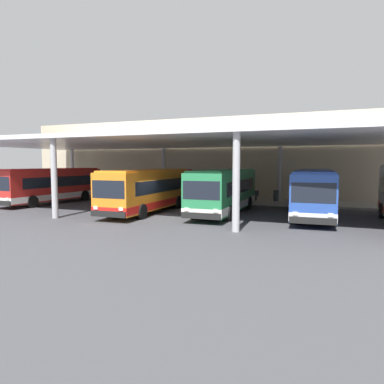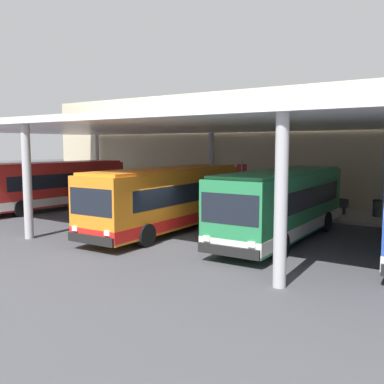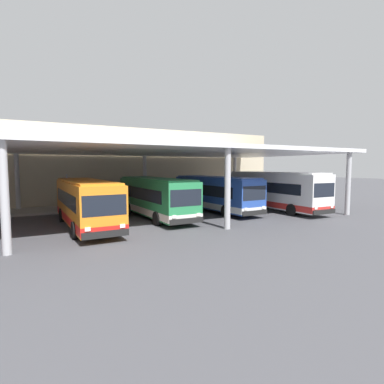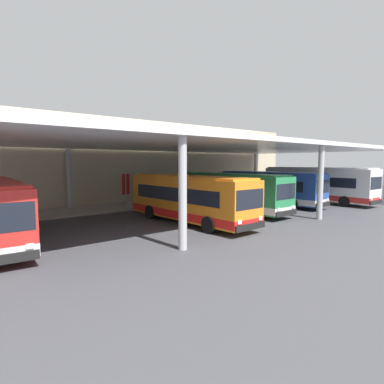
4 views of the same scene
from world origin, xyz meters
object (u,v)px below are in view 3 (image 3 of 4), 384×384
object	(u,v)px
bus_far_bay	(215,193)
banner_sign	(67,190)
bus_second_bay	(86,203)
bench_waiting	(127,200)
bus_departing	(274,190)
bus_middle_bay	(155,197)
trash_bin	(149,198)

from	to	relation	value
bus_far_bay	banner_sign	bearing A→B (deg)	151.53
bus_second_bay	bench_waiting	size ratio (longest dim) A/B	5.89
bus_departing	bench_waiting	world-z (taller)	bus_departing
bus_middle_bay	banner_sign	bearing A→B (deg)	129.31
bench_waiting	bus_departing	bearing A→B (deg)	-38.34
bus_second_bay	banner_sign	xyz separation A→B (m)	(-0.30, 8.51, 0.32)
bus_middle_bay	trash_bin	world-z (taller)	bus_middle_bay
bus_middle_bay	bench_waiting	bearing A→B (deg)	90.18
bus_far_bay	bench_waiting	size ratio (longest dim) A/B	5.91
bus_far_bay	bench_waiting	bearing A→B (deg)	129.84
bus_far_bay	bus_departing	distance (m)	5.73
bus_second_bay	bus_far_bay	bearing A→B (deg)	10.14
bench_waiting	trash_bin	bearing A→B (deg)	3.76
bus_far_bay	bench_waiting	xyz separation A→B (m)	(-6.10, 7.32, -0.99)
bus_second_bay	banner_sign	bearing A→B (deg)	92.01
bus_second_bay	bus_far_bay	distance (m)	11.76
bus_far_bay	trash_bin	distance (m)	8.36
trash_bin	banner_sign	bearing A→B (deg)	-172.82
banner_sign	bench_waiting	bearing A→B (deg)	8.64
bus_second_bay	trash_bin	world-z (taller)	bus_second_bay
bus_departing	trash_bin	world-z (taller)	bus_departing
bench_waiting	bus_middle_bay	bearing A→B (deg)	-89.82
bench_waiting	trash_bin	size ratio (longest dim) A/B	1.84
banner_sign	bus_middle_bay	bearing A→B (deg)	-50.69
bus_departing	trash_bin	bearing A→B (deg)	134.22
trash_bin	bus_far_bay	bearing A→B (deg)	-64.25
bus_middle_bay	bench_waiting	world-z (taller)	bus_middle_bay
bus_middle_bay	bus_departing	xyz separation A→B (m)	(11.51, -1.17, 0.19)
bus_departing	banner_sign	distance (m)	19.17
bus_second_bay	trash_bin	bearing A→B (deg)	50.16
bus_middle_bay	bus_far_bay	distance (m)	6.11
bus_middle_bay	bus_departing	distance (m)	11.57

